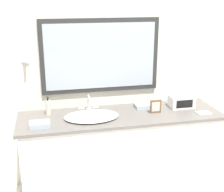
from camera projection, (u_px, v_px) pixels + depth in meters
name	position (u px, v px, depth m)	size (l,w,h in m)	color
wall_back	(113.00, 67.00, 3.30)	(8.00, 0.18, 2.55)	silver
vanity_counter	(120.00, 152.00, 3.26)	(2.03, 0.61, 0.86)	white
sink_basin	(91.00, 116.00, 3.04)	(0.53, 0.41, 0.18)	silver
soap_bottle	(48.00, 107.00, 3.09)	(0.05, 0.05, 0.19)	beige
appliance_box	(182.00, 102.00, 3.30)	(0.25, 0.16, 0.13)	white
picture_frame	(156.00, 107.00, 3.14)	(0.12, 0.01, 0.14)	brown
hand_towel_near_sink	(40.00, 124.00, 2.82)	(0.18, 0.12, 0.05)	#A8B7C6
hand_towel_far_corner	(144.00, 106.00, 3.31)	(0.20, 0.14, 0.04)	#A8B7C6
metal_tray	(204.00, 113.00, 3.15)	(0.14, 0.10, 0.01)	silver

